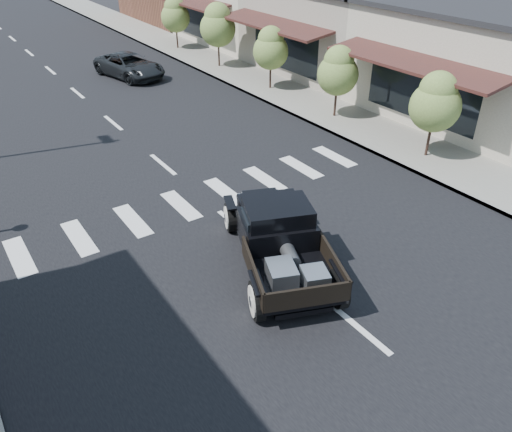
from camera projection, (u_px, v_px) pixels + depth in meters
ground at (277, 261)px, 13.17m from camera, size 120.00×120.00×0.00m
road at (91, 104)px, 23.72m from camera, size 14.00×80.00×0.02m
road_markings at (131, 138)px, 20.21m from camera, size 12.00×60.00×0.06m
sidewalk_right at (241, 74)px, 27.76m from camera, size 3.00×80.00×0.15m
storefront_near at (498, 60)px, 22.00m from camera, size 10.00×9.00×4.50m
storefront_mid at (355, 26)px, 28.33m from camera, size 10.00×9.00×4.50m
storefront_far at (264, 5)px, 34.66m from camera, size 10.00×9.00×4.50m
small_tree_a at (433, 116)px, 17.70m from camera, size 1.79×1.79×2.99m
small_tree_b at (337, 83)px, 21.26m from camera, size 1.74×1.74×2.90m
small_tree_c at (271, 59)px, 24.68m from camera, size 1.74×1.74×2.90m
small_tree_d at (218, 36)px, 28.14m from camera, size 2.00×2.00×3.33m
small_tree_e at (176, 23)px, 31.97m from camera, size 1.82×1.82×3.04m
hotrod_pickup at (279, 238)px, 12.53m from camera, size 4.05×5.55×1.75m
second_car at (130, 66)px, 27.20m from camera, size 3.00×4.84×1.25m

